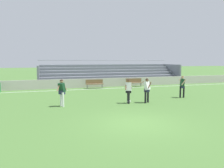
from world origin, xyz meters
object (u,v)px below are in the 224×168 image
object	(u,v)px
bench_far_left	(134,82)
player_white_on_ball	(128,89)
bleacher_stand	(111,74)
player_dark_deep_cover	(62,90)
soccer_ball	(129,101)
player_white_wide_left	(147,88)
bench_far_right	(95,83)
player_dark_challenging	(182,85)

from	to	relation	value
bench_far_left	player_white_on_ball	distance (m)	9.12
bleacher_stand	player_dark_deep_cover	world-z (taller)	bleacher_stand
bench_far_left	soccer_ball	xyz separation A→B (m)	(-3.86, -8.16, -0.44)
player_white_wide_left	bench_far_right	bearing A→B (deg)	101.45
bench_far_left	player_dark_challenging	bearing A→B (deg)	-83.76
bench_far_left	player_white_wide_left	bearing A→B (deg)	-107.61
player_dark_deep_cover	player_white_wide_left	bearing A→B (deg)	-5.33
bench_far_left	player_dark_challenging	world-z (taller)	player_dark_challenging
player_dark_deep_cover	soccer_ball	bearing A→B (deg)	-3.33
soccer_ball	bench_far_left	bearing A→B (deg)	64.69
player_white_wide_left	bleacher_stand	bearing A→B (deg)	84.15
bleacher_stand	soccer_ball	xyz separation A→B (m)	(-2.43, -11.85, -1.13)
bleacher_stand	player_dark_challenging	bearing A→B (deg)	-78.59
player_white_wide_left	bench_far_left	bearing A→B (deg)	72.39
bench_far_right	player_white_on_ball	distance (m)	8.25
player_dark_challenging	bench_far_right	bearing A→B (deg)	124.92
player_dark_challenging	soccer_ball	xyz separation A→B (m)	(-4.67, -0.72, -0.90)
player_white_wide_left	player_dark_challenging	size ratio (longest dim) A/B	0.99
bench_far_right	bleacher_stand	bearing A→B (deg)	51.36
player_white_on_ball	soccer_ball	bearing A→B (deg)	44.06
bleacher_stand	player_white_wide_left	xyz separation A→B (m)	(-1.24, -12.11, -0.24)
bench_far_right	soccer_ball	world-z (taller)	bench_far_right
bleacher_stand	player_white_on_ball	world-z (taller)	bleacher_stand
player_dark_deep_cover	player_dark_challenging	bearing A→B (deg)	2.94
bench_far_left	bleacher_stand	bearing A→B (deg)	111.23
bleacher_stand	player_dark_challenging	distance (m)	11.35
soccer_ball	player_dark_challenging	bearing A→B (deg)	8.76
bench_far_left	player_white_on_ball	world-z (taller)	player_white_on_ball
bench_far_right	bench_far_left	bearing A→B (deg)	0.00
player_white_wide_left	soccer_ball	distance (m)	1.50
player_dark_deep_cover	soccer_ball	world-z (taller)	player_dark_deep_cover
bench_far_left	player_dark_deep_cover	size ratio (longest dim) A/B	1.06
soccer_ball	player_white_on_ball	bearing A→B (deg)	-135.94
player_dark_challenging	player_white_wide_left	bearing A→B (deg)	-164.23
player_white_on_ball	player_dark_challenging	size ratio (longest dim) A/B	0.97
bench_far_right	soccer_ball	xyz separation A→B (m)	(0.52, -8.16, -0.44)
bench_far_right	player_white_on_ball	world-z (taller)	player_white_on_ball
player_white_on_ball	bench_far_right	bearing A→B (deg)	93.17
bleacher_stand	player_white_on_ball	distance (m)	12.17
player_dark_deep_cover	soccer_ball	size ratio (longest dim) A/B	7.72
bench_far_right	player_white_on_ball	size ratio (longest dim) A/B	1.10
player_white_on_ball	bleacher_stand	bearing A→B (deg)	78.18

